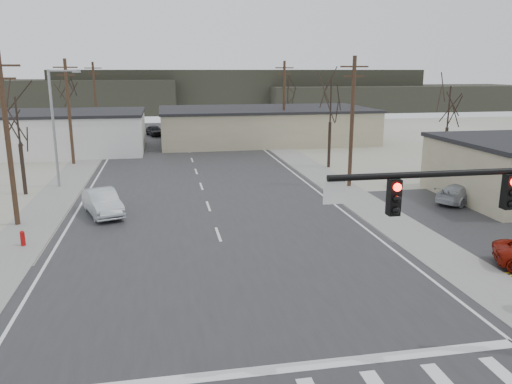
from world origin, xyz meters
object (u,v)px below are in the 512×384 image
Objects in this scene: fire_hydrant at (23,238)px; car_far_b at (155,131)px; sedan_crossing at (102,202)px; car_parked_silver at (461,194)px; car_far_a at (188,131)px.

car_far_b reaches higher than fire_hydrant.
sedan_crossing reaches higher than car_parked_silver.
fire_hydrant is 44.22m from car_far_a.
car_parked_silver is (27.41, 3.78, 0.22)m from fire_hydrant.
sedan_crossing reaches higher than car_far_a.
car_far_a is at bearing -35.20° from car_far_b.
car_parked_silver reaches higher than fire_hydrant.
car_parked_silver is at bearing 110.26° from car_far_a.
fire_hydrant is at bearing 68.48° from car_parked_silver.
sedan_crossing is at bearing 57.08° from car_parked_silver.
sedan_crossing is 1.09× the size of car_parked_silver.
fire_hydrant is 0.18× the size of sedan_crossing.
sedan_crossing is 1.15× the size of car_far_b.
fire_hydrant is at bearing 73.12° from car_far_a.
car_parked_silver is at bearing -22.35° from sedan_crossing.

